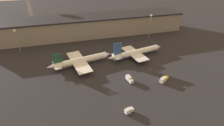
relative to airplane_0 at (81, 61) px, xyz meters
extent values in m
plane|color=#26262B|center=(14.06, -34.61, -3.87)|extent=(600.00, 600.00, 0.00)
cube|color=gray|center=(14.06, 57.42, 4.96)|extent=(191.77, 26.77, 17.67)
cube|color=black|center=(14.06, 57.42, 14.40)|extent=(191.77, 28.77, 1.20)
cylinder|color=white|center=(0.45, 0.09, 0.27)|extent=(38.48, 11.64, 4.36)
cylinder|color=#ADB2B7|center=(0.45, 0.09, -0.49)|extent=(36.47, 10.63, 3.71)
cone|color=white|center=(20.56, 4.02, 0.27)|extent=(5.93, 5.07, 4.14)
cone|color=white|center=(-19.87, -3.88, 0.60)|extent=(7.13, 4.89, 3.71)
cube|color=#1E4738|center=(-15.36, -3.00, 5.70)|extent=(6.07, 1.56, 6.50)
cube|color=white|center=(-16.11, -3.15, 0.92)|extent=(6.55, 12.43, 0.24)
cube|color=white|center=(-1.43, -0.28, -0.27)|extent=(15.71, 34.04, 0.36)
cylinder|color=gray|center=(-2.06, 8.96, -1.72)|extent=(5.17, 3.27, 2.40)
cylinder|color=gray|center=(1.46, -9.08, -1.72)|extent=(5.17, 3.27, 2.40)
cylinder|color=black|center=(13.63, 2.66, -2.89)|extent=(0.50, 0.50, 1.96)
cylinder|color=black|center=(-1.77, 1.43, -2.89)|extent=(0.50, 0.50, 1.96)
cylinder|color=black|center=(-1.10, -1.99, -2.89)|extent=(0.50, 0.50, 1.96)
cylinder|color=white|center=(43.36, 1.55, 0.19)|extent=(39.84, 11.82, 4.28)
cylinder|color=#2D519E|center=(43.36, 1.55, -0.56)|extent=(37.76, 10.81, 3.63)
cone|color=white|center=(64.13, 5.61, 0.19)|extent=(5.81, 4.97, 4.06)
cone|color=white|center=(22.38, -2.55, 0.51)|extent=(6.99, 4.80, 3.63)
cube|color=#2D519E|center=(26.97, -1.65, 6.78)|extent=(5.95, 1.54, 8.91)
cube|color=white|center=(26.19, -1.80, 0.83)|extent=(6.04, 10.23, 0.24)
cube|color=white|center=(41.41, 1.17, -0.35)|extent=(14.34, 27.96, 0.36)
cylinder|color=gray|center=(41.15, 8.72, -1.77)|extent=(5.07, 3.21, 2.35)
cylinder|color=gray|center=(44.01, -5.92, -1.77)|extent=(5.07, 3.21, 2.35)
cylinder|color=black|center=(57.01, 4.22, -2.91)|extent=(0.50, 0.50, 1.92)
cylinder|color=black|center=(41.08, 2.85, -2.91)|extent=(0.50, 0.50, 1.92)
cylinder|color=black|center=(41.74, -0.51, -2.91)|extent=(0.50, 0.50, 1.92)
cube|color=white|center=(19.29, -51.53, -2.27)|extent=(1.96, 2.38, 1.77)
cube|color=silver|center=(16.90, -52.30, -1.97)|extent=(3.37, 2.84, 2.36)
cylinder|color=black|center=(18.92, -50.84, -3.42)|extent=(1.01, 0.76, 0.90)
cylinder|color=black|center=(19.40, -52.30, -3.42)|extent=(1.01, 0.76, 0.90)
cylinder|color=black|center=(16.09, -51.76, -3.42)|extent=(1.01, 0.76, 0.90)
cylinder|color=black|center=(16.57, -53.22, -3.42)|extent=(1.01, 0.76, 0.90)
cube|color=white|center=(27.31, -29.94, -2.06)|extent=(2.56, 2.27, 2.19)
cube|color=silver|center=(26.68, -26.61, -1.69)|extent=(2.93, 4.24, 2.92)
cylinder|color=black|center=(28.10, -29.60, -3.42)|extent=(0.72, 0.99, 0.90)
cylinder|color=black|center=(26.44, -29.91, -3.42)|extent=(0.72, 0.99, 0.90)
cylinder|color=black|center=(27.36, -25.65, -3.42)|extent=(0.72, 0.99, 0.90)
cylinder|color=black|center=(25.70, -25.96, -3.42)|extent=(0.72, 0.99, 0.90)
cube|color=gold|center=(49.75, -32.14, -2.11)|extent=(2.93, 3.00, 2.08)
cube|color=silver|center=(46.49, -34.00, -1.77)|extent=(4.87, 4.10, 2.77)
cylinder|color=black|center=(49.15, -31.51, -3.42)|extent=(1.06, 0.94, 0.90)
cylinder|color=black|center=(49.99, -32.98, -3.42)|extent=(1.06, 0.94, 0.90)
cylinder|color=black|center=(45.28, -33.72, -3.42)|extent=(1.06, 0.94, 0.90)
cylinder|color=black|center=(46.12, -35.19, -3.42)|extent=(1.06, 0.94, 0.90)
cylinder|color=slate|center=(-45.56, 33.35, 5.27)|extent=(0.70, 0.70, 18.28)
sphere|color=beige|center=(-45.56, 33.35, 15.01)|extent=(1.80, 1.80, 1.80)
cylinder|color=slate|center=(69.37, 33.35, 6.89)|extent=(0.70, 0.70, 21.53)
sphere|color=beige|center=(69.37, 33.35, 18.26)|extent=(1.80, 1.80, 1.80)
cylinder|color=#99999E|center=(-43.53, 109.42, 13.80)|extent=(4.40, 4.40, 35.34)
camera|label=1|loc=(-6.88, -109.77, 62.39)|focal=28.00mm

